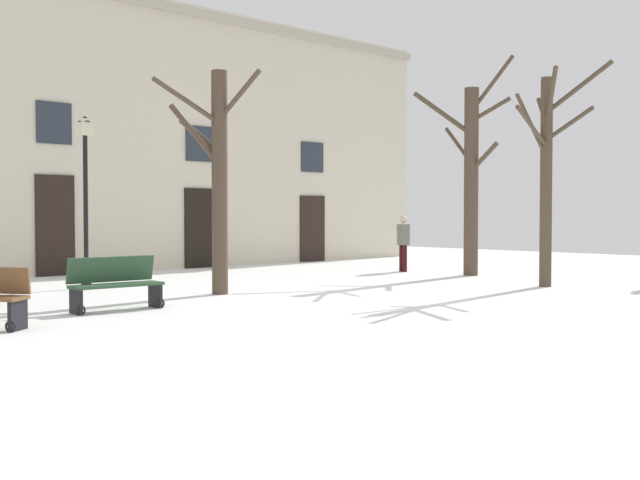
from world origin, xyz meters
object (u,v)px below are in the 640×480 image
object	(u,v)px
tree_foreground	(547,168)
person_near_bench	(403,241)
tree_right_of_center	(471,174)
tree_center	(218,175)
streetlamp	(85,183)
bench_far_corner	(115,284)

from	to	relation	value
tree_foreground	person_near_bench	xyz separation A→B (m)	(1.15, 5.15, -1.76)
tree_right_of_center	tree_center	bearing A→B (deg)	175.59
tree_center	streetlamp	world-z (taller)	tree_center
bench_far_corner	tree_center	bearing A→B (deg)	21.49
tree_right_of_center	bench_far_corner	distance (m)	10.74
tree_foreground	bench_far_corner	distance (m)	9.70
person_near_bench	bench_far_corner	bearing A→B (deg)	127.42
bench_far_corner	person_near_bench	bearing A→B (deg)	15.56
person_near_bench	tree_center	bearing A→B (deg)	125.06
streetlamp	bench_far_corner	bearing A→B (deg)	-110.42
tree_center	bench_far_corner	distance (m)	3.57
tree_foreground	tree_right_of_center	bearing A→B (deg)	64.97
tree_foreground	person_near_bench	world-z (taller)	tree_foreground
tree_right_of_center	person_near_bench	distance (m)	2.75
streetlamp	person_near_bench	bearing A→B (deg)	-9.88
bench_far_corner	tree_right_of_center	bearing A→B (deg)	4.17
tree_right_of_center	bench_far_corner	size ratio (longest dim) A/B	3.59
streetlamp	bench_far_corner	world-z (taller)	streetlamp
tree_right_of_center	person_near_bench	xyz separation A→B (m)	(-0.29, 2.07, -1.79)
tree_center	tree_foreground	world-z (taller)	tree_foreground
streetlamp	tree_center	bearing A→B (deg)	-65.98
tree_center	tree_foreground	size ratio (longest dim) A/B	0.90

